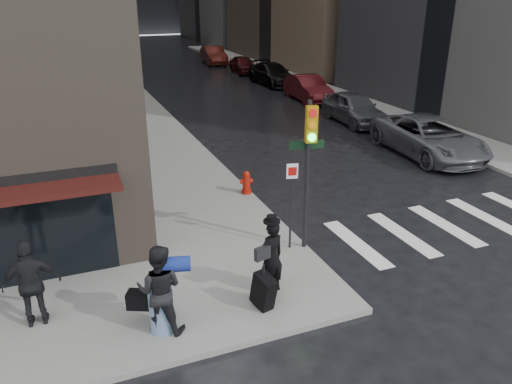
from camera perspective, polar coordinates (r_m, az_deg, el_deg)
ground at (r=12.45m, az=0.06°, el=-10.78°), size 140.00×140.00×0.00m
sidewalk_left at (r=37.48m, az=-15.91°, el=11.16°), size 4.00×50.00×0.15m
sidewalk_right at (r=41.15m, az=3.49°, el=12.88°), size 3.00×50.00×0.15m
crosswalk at (r=17.04m, az=22.81°, el=-3.05°), size 8.50×3.00×0.01m
man_overcoat at (r=11.48m, az=1.56°, el=-8.11°), size 1.02×1.21×1.99m
man_jeans at (r=10.48m, az=-10.99°, el=-10.84°), size 1.35×1.19×1.97m
man_greycoat at (r=11.46m, az=-24.24°, el=-9.53°), size 1.16×0.51×1.96m
traffic_light at (r=12.85m, az=5.87°, el=4.01°), size 1.00×0.56×4.09m
fire_hydrant at (r=17.29m, az=-1.11°, el=1.00°), size 0.47×0.35×0.81m
parked_car_0 at (r=22.92m, az=19.14°, el=5.98°), size 3.12×6.10×1.65m
parked_car_1 at (r=27.66m, az=11.15°, el=9.44°), size 2.26×4.95×1.65m
parked_car_2 at (r=32.98m, az=5.96°, el=11.72°), size 2.02×4.93×1.59m
parked_car_3 at (r=38.44m, az=1.89°, el=13.32°), size 2.39×5.49×1.57m
parked_car_4 at (r=43.99m, az=-1.48°, el=14.36°), size 1.96×4.27×1.42m
parked_car_5 at (r=49.44m, az=-4.86°, el=15.31°), size 2.19×5.15×1.65m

